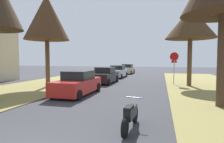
% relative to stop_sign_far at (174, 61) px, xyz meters
% --- Properties ---
extents(stop_sign_far, '(0.81, 0.36, 2.97)m').
position_rel_stop_sign_far_xyz_m(stop_sign_far, '(0.00, 0.00, 0.00)').
color(stop_sign_far, '#9EA0A5').
rests_on(stop_sign_far, grass_verge_right).
extents(street_tree_right_mid_b, '(4.26, 4.26, 6.75)m').
position_rel_stop_sign_far_xyz_m(street_tree_right_mid_b, '(1.23, -0.73, 3.23)').
color(street_tree_right_mid_b, brown).
rests_on(street_tree_right_mid_b, grass_verge_right).
extents(street_tree_left_mid_b, '(3.68, 3.68, 7.67)m').
position_rel_stop_sign_far_xyz_m(street_tree_left_mid_b, '(-10.43, -4.25, 3.62)').
color(street_tree_left_mid_b, brown).
rests_on(street_tree_left_mid_b, grass_verge_left).
extents(parked_sedan_red, '(1.98, 4.42, 1.57)m').
position_rel_stop_sign_far_xyz_m(parked_sedan_red, '(-6.51, -6.80, -1.47)').
color(parked_sedan_red, red).
rests_on(parked_sedan_red, ground).
extents(parked_sedan_black, '(1.98, 4.42, 1.57)m').
position_rel_stop_sign_far_xyz_m(parked_sedan_black, '(-6.61, -0.21, -1.47)').
color(parked_sedan_black, black).
rests_on(parked_sedan_black, ground).
extents(parked_sedan_silver, '(1.98, 4.42, 1.57)m').
position_rel_stop_sign_far_xyz_m(parked_sedan_silver, '(-6.74, 6.07, -1.47)').
color(parked_sedan_silver, '#BCBCC1').
rests_on(parked_sedan_silver, ground).
extents(parked_sedan_tan, '(1.98, 4.42, 1.57)m').
position_rel_stop_sign_far_xyz_m(parked_sedan_tan, '(-6.67, 13.10, -1.47)').
color(parked_sedan_tan, tan).
rests_on(parked_sedan_tan, ground).
extents(parked_motorcycle, '(0.60, 2.05, 0.97)m').
position_rel_stop_sign_far_xyz_m(parked_motorcycle, '(-2.08, -12.25, -1.71)').
color(parked_motorcycle, black).
rests_on(parked_motorcycle, ground).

